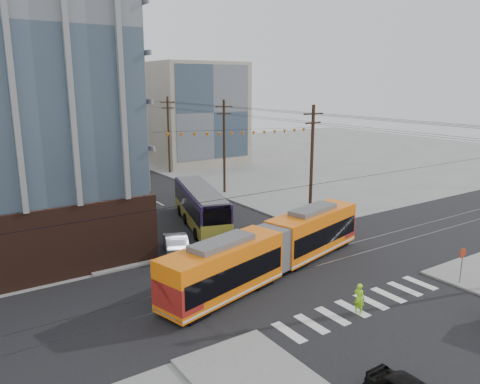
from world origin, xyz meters
name	(u,v)px	position (x,y,z in m)	size (l,w,h in m)	color
ground	(326,287)	(0.00, 0.00, 0.00)	(160.00, 160.00, 0.00)	slate
bg_bldg_ne_near	(192,113)	(16.00, 48.00, 8.00)	(14.00, 14.00, 16.00)	gray
bg_bldg_ne_far	(153,113)	(18.00, 68.00, 7.00)	(16.00, 16.00, 14.00)	#8C99A5
utility_pole_far	(130,127)	(8.50, 56.00, 5.50)	(0.30, 0.30, 11.00)	black
streetcar	(272,249)	(-1.54, 3.73, 1.80)	(18.72, 2.63, 3.61)	orange
city_bus	(200,206)	(-0.01, 16.56, 1.77)	(2.71, 12.51, 3.55)	#281946
parked_car_silver	(175,243)	(-5.26, 11.15, 0.79)	(1.67, 4.79, 1.58)	#9BA3B1
parked_car_white	(126,218)	(-5.95, 19.99, 0.76)	(2.13, 5.24, 1.52)	silver
parked_car_grey	(113,207)	(-5.53, 24.81, 0.65)	(2.16, 4.69, 1.30)	#43464D
pedestrian	(359,298)	(-0.91, -3.57, 0.92)	(0.67, 0.44, 1.83)	#A6FF23
stop_sign	(461,268)	(7.54, -4.57, 1.19)	(0.72, 0.72, 2.38)	#AD2D0C
jersey_barrier	(310,221)	(8.30, 10.69, 0.36)	(0.81, 3.62, 0.72)	gray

